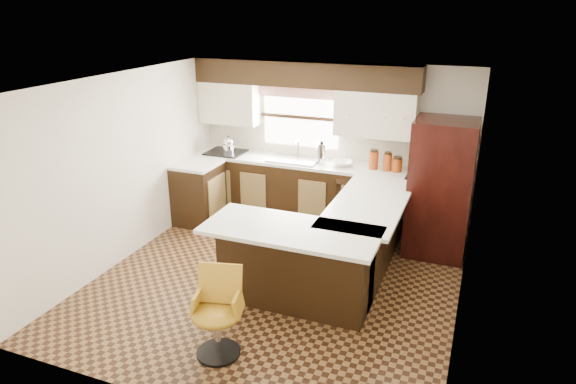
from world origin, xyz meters
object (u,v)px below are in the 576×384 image
at_px(peninsula_long, 363,238).
at_px(bar_chair, 216,315).
at_px(peninsula_return, 296,266).
at_px(refrigerator, 440,188).

distance_m(peninsula_long, bar_chair, 2.29).
relative_size(peninsula_return, refrigerator, 0.91).
bearing_deg(refrigerator, bar_chair, -119.27).
height_order(refrigerator, bar_chair, refrigerator).
distance_m(peninsula_long, peninsula_return, 1.11).
xyz_separation_m(peninsula_long, refrigerator, (0.79, 0.89, 0.46)).
relative_size(refrigerator, bar_chair, 2.09).
bearing_deg(peninsula_return, refrigerator, 54.82).
bearing_deg(bar_chair, peninsula_long, 53.66).
bearing_deg(peninsula_return, bar_chair, -107.92).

